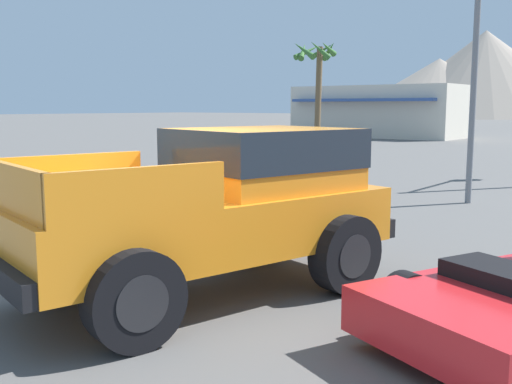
# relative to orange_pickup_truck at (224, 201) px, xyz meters

# --- Properties ---
(ground_plane) EXTENTS (320.00, 320.00, 0.00)m
(ground_plane) POSITION_rel_orange_pickup_truck_xyz_m (-0.54, -0.65, -1.11)
(ground_plane) COLOR #5B5956
(orange_pickup_truck) EXTENTS (3.08, 5.05, 1.96)m
(orange_pickup_truck) POSITION_rel_orange_pickup_truck_xyz_m (0.00, 0.00, 0.00)
(orange_pickup_truck) COLOR orange
(orange_pickup_truck) RESTS_ON ground_plane
(parked_car_dark) EXTENTS (3.08, 4.69, 1.07)m
(parked_car_dark) POSITION_rel_orange_pickup_truck_xyz_m (-13.79, 20.11, -0.55)
(parked_car_dark) COLOR #232328
(parked_car_dark) RESTS_ON ground_plane
(street_lamp_post) EXTENTS (0.90, 0.24, 7.28)m
(street_lamp_post) POSITION_rel_orange_pickup_truck_xyz_m (0.07, 8.56, 3.30)
(street_lamp_post) COLOR slate
(street_lamp_post) RESTS_ON ground_plane
(palm_tree_tall) EXTENTS (2.52, 2.81, 6.11)m
(palm_tree_tall) POSITION_rel_orange_pickup_truck_xyz_m (-14.76, 25.19, 3.52)
(palm_tree_tall) COLOR brown
(palm_tree_tall) RESTS_ON ground_plane
(storefront_building) EXTENTS (12.22, 5.86, 3.73)m
(storefront_building) POSITION_rel_orange_pickup_truck_xyz_m (-15.80, 35.47, 0.76)
(storefront_building) COLOR beige
(storefront_building) RESTS_ON ground_plane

